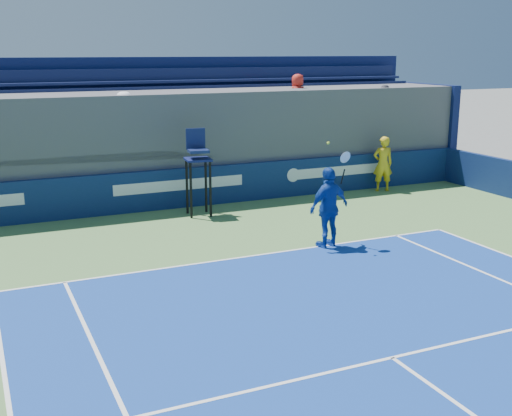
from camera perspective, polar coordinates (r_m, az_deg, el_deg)
name	(u,v)px	position (r m, az deg, el deg)	size (l,w,h in m)	color
ball_person	(383,164)	(21.88, 11.21, 3.88)	(0.67, 0.44, 1.84)	gold
back_hoarding	(179,188)	(19.35, -6.84, 1.75)	(20.40, 0.21, 1.20)	#0D1F4D
umpire_chair	(198,163)	(18.24, -5.20, 4.03)	(0.78, 0.78, 2.48)	black
tennis_player	(329,207)	(15.35, 6.50, 0.06)	(1.21, 0.70, 2.57)	#133C9B
stadium_seating	(159,139)	(21.07, -8.66, 6.09)	(21.00, 4.05, 4.40)	#4F4F54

